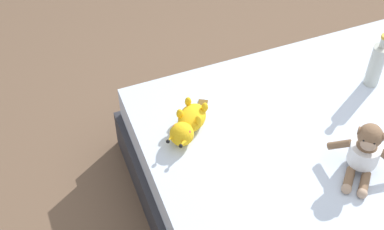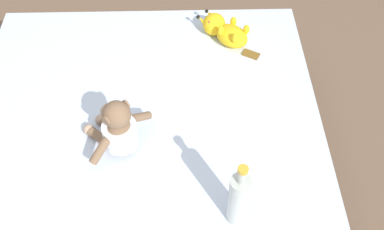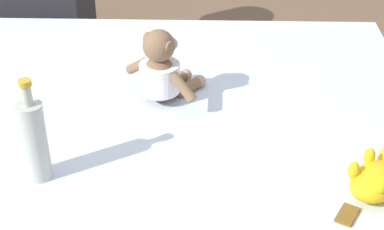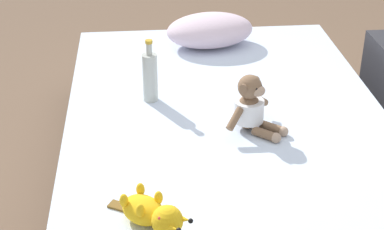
% 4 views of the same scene
% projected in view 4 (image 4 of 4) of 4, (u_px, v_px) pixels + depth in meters
% --- Properties ---
extents(ground_plane, '(16.00, 16.00, 0.00)m').
position_uv_depth(ground_plane, '(223.00, 184.00, 2.82)').
color(ground_plane, brown).
extents(bed, '(1.39, 1.97, 0.39)m').
position_uv_depth(bed, '(225.00, 148.00, 2.73)').
color(bed, '#2D2D33').
rests_on(bed, ground_plane).
extents(pillow, '(0.50, 0.37, 0.17)m').
position_uv_depth(pillow, '(210.00, 30.00, 3.22)').
color(pillow, silver).
rests_on(pillow, bed).
extents(plush_monkey, '(0.26, 0.26, 0.24)m').
position_uv_depth(plush_monkey, '(251.00, 108.00, 2.45)').
color(plush_monkey, brown).
rests_on(plush_monkey, bed).
extents(plush_yellow_creature, '(0.27, 0.27, 0.10)m').
position_uv_depth(plush_yellow_creature, '(153.00, 214.00, 1.94)').
color(plush_yellow_creature, yellow).
rests_on(plush_yellow_creature, bed).
extents(glass_bottle, '(0.07, 0.07, 0.28)m').
position_uv_depth(glass_bottle, '(150.00, 76.00, 2.66)').
color(glass_bottle, '#B7BCB2').
rests_on(glass_bottle, bed).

